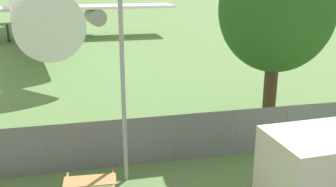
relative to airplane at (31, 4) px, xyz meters
name	(u,v)px	position (x,y,z in m)	size (l,w,h in m)	color
perimeter_fence	(112,144)	(5.87, -32.27, -3.16)	(56.07, 0.07, 2.03)	slate
airplane	(31,4)	(0.00, 0.00, 0.00)	(33.88, 42.81, 13.30)	white
portable_cabin	(336,170)	(12.83, -36.66, -2.85)	(4.76, 2.74, 2.65)	beige
picnic_bench_near_cabin	(90,187)	(4.92, -34.51, -3.70)	(1.86, 1.51, 0.76)	#A37A47
tree_near_hangar	(277,10)	(14.01, -29.57, 1.68)	(5.44, 5.44, 8.88)	#4C3823
light_mast	(121,39)	(6.29, -33.37, 1.17)	(0.44, 0.44, 8.90)	#99999E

